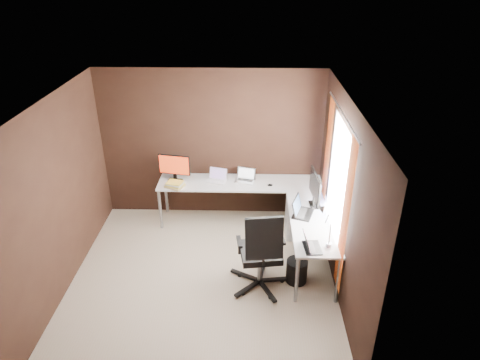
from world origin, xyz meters
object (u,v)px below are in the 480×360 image
drawer_pedestal (300,217)px  laptop_white (217,178)px  monitor_right (315,188)px  laptop_black_small (310,245)px  laptop_silver (245,178)px  office_chair (261,265)px  laptop_black_big (301,210)px  wastebasket (297,271)px  desk_lamp (325,222)px  monitor_left (174,167)px  book_stack (175,184)px

drawer_pedestal → laptop_white: size_ratio=1.77×
monitor_right → laptop_black_small: 1.10m
laptop_white → laptop_silver: bearing=16.7°
laptop_black_small → office_chair: 0.75m
laptop_black_big → wastebasket: laptop_black_big is taller
monitor_right → office_chair: bearing=135.2°
desk_lamp → office_chair: desk_lamp is taller
laptop_black_small → wastebasket: size_ratio=0.95×
laptop_silver → desk_lamp: 2.01m
laptop_black_big → laptop_black_small: 0.82m
monitor_left → laptop_black_small: bearing=-31.4°
desk_lamp → office_chair: bearing=-179.0°
monitor_left → laptop_black_big: 2.18m
drawer_pedestal → monitor_left: bearing=169.4°
laptop_silver → wastebasket: bearing=-49.3°
laptop_silver → book_stack: bearing=-151.7°
drawer_pedestal → wastebasket: (-0.14, -1.16, -0.13)m
monitor_right → laptop_black_big: 0.40m
book_stack → monitor_right: bearing=-13.6°
laptop_black_big → drawer_pedestal: bearing=12.0°
monitor_left → wastebasket: size_ratio=1.55×
monitor_right → laptop_white: bearing=58.5°
laptop_black_small → office_chair: bearing=73.0°
laptop_white → book_stack: 0.70m
laptop_silver → desk_lamp: desk_lamp is taller
laptop_black_big → office_chair: office_chair is taller
drawer_pedestal → wastebasket: drawer_pedestal is taller
laptop_black_big → office_chair: size_ratio=0.36×
drawer_pedestal → desk_lamp: size_ratio=1.15×
monitor_right → wastebasket: 1.21m
laptop_black_small → monitor_left: bearing=43.1°
laptop_black_big → book_stack: (-1.91, 0.75, -0.01)m
drawer_pedestal → desk_lamp: desk_lamp is taller
laptop_white → laptop_black_small: (1.29, -1.80, 0.00)m
monitor_left → office_chair: 2.24m
monitor_right → laptop_silver: 1.29m
drawer_pedestal → laptop_black_small: (-0.04, -1.41, 0.48)m
laptop_black_big → book_stack: size_ratio=1.25×
monitor_left → office_chair: bearing=-39.7°
book_stack → office_chair: bearing=-46.9°
book_stack → office_chair: 2.01m
laptop_black_small → book_stack: size_ratio=0.92×
monitor_right → laptop_black_small: bearing=165.9°
monitor_right → office_chair: monitor_right is taller
monitor_left → wastebasket: 2.55m
drawer_pedestal → laptop_silver: bearing=154.9°
monitor_right → book_stack: monitor_right is taller
laptop_silver → monitor_left: bearing=-162.5°
desk_lamp → monitor_left: bearing=144.9°
laptop_silver → laptop_black_small: 2.00m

